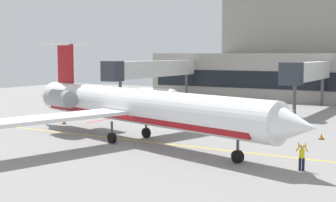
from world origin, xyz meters
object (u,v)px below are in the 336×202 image
object	(u,v)px
regional_jet	(135,106)
marshaller	(302,156)
pushback_tractor	(278,120)
fuel_tank	(157,95)
baggage_tug	(176,105)

from	to	relation	value
regional_jet	marshaller	xyz separation A→B (m)	(15.04, -3.04, -2.13)
pushback_tractor	fuel_tank	xyz separation A→B (m)	(-22.99, 14.09, 0.42)
regional_jet	baggage_tug	bearing A→B (deg)	109.46
pushback_tractor	marshaller	xyz separation A→B (m)	(6.62, -15.92, 0.03)
regional_jet	marshaller	bearing A→B (deg)	-11.44
regional_jet	marshaller	distance (m)	15.49
regional_jet	fuel_tank	bearing A→B (deg)	118.37
marshaller	fuel_tank	bearing A→B (deg)	134.61
baggage_tug	pushback_tractor	size ratio (longest dim) A/B	0.98
pushback_tractor	fuel_tank	size ratio (longest dim) A/B	0.53
marshaller	regional_jet	bearing A→B (deg)	168.56
baggage_tug	pushback_tractor	bearing A→B (deg)	-21.32
pushback_tractor	fuel_tank	world-z (taller)	fuel_tank
baggage_tug	fuel_tank	bearing A→B (deg)	134.01
pushback_tractor	regional_jet	bearing A→B (deg)	-123.19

